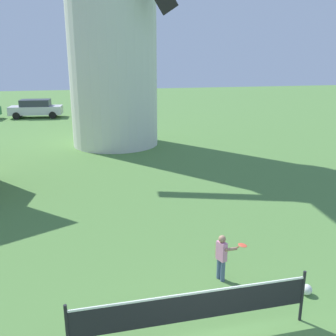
% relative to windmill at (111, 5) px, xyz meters
% --- Properties ---
extents(windmill, '(8.89, 5.74, 15.93)m').
position_rel_windmill_xyz_m(windmill, '(0.00, 0.00, 0.00)').
color(windmill, silver).
rests_on(windmill, ground_plane).
extents(tennis_net, '(4.52, 0.06, 1.10)m').
position_rel_windmill_xyz_m(tennis_net, '(-0.29, -16.87, -7.14)').
color(tennis_net, black).
rests_on(tennis_net, ground_plane).
extents(player_far, '(0.76, 0.37, 1.14)m').
position_rel_windmill_xyz_m(player_far, '(0.94, -15.15, -7.17)').
color(player_far, slate).
rests_on(player_far, ground_plane).
extents(stray_ball, '(0.24, 0.24, 0.24)m').
position_rel_windmill_xyz_m(stray_ball, '(2.55, -16.14, -7.70)').
color(stray_ball, silver).
rests_on(stray_ball, ground_plane).
extents(parked_car_silver, '(4.52, 2.21, 1.56)m').
position_rel_windmill_xyz_m(parked_car_silver, '(-5.68, 12.18, -7.01)').
color(parked_car_silver, silver).
rests_on(parked_car_silver, ground_plane).
extents(parked_car_mustard, '(4.08, 1.96, 1.56)m').
position_rel_windmill_xyz_m(parked_car_mustard, '(0.04, 11.82, -7.01)').
color(parked_car_mustard, '#999919').
rests_on(parked_car_mustard, ground_plane).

